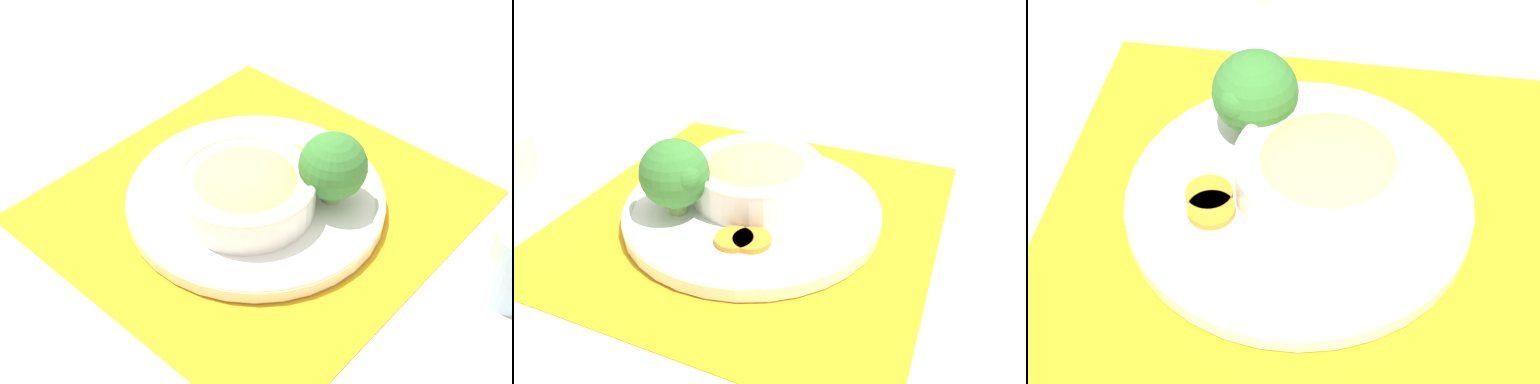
% 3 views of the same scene
% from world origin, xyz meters
% --- Properties ---
extents(ground_plane, '(4.00, 4.00, 0.00)m').
position_xyz_m(ground_plane, '(0.00, 0.00, 0.00)').
color(ground_plane, white).
extents(placemat, '(0.46, 0.48, 0.00)m').
position_xyz_m(placemat, '(0.00, 0.00, 0.00)').
color(placemat, orange).
rests_on(placemat, ground_plane).
extents(plate, '(0.31, 0.31, 0.02)m').
position_xyz_m(plate, '(0.00, 0.00, 0.02)').
color(plate, white).
rests_on(plate, placemat).
extents(bowl, '(0.16, 0.16, 0.06)m').
position_xyz_m(bowl, '(0.01, -0.02, 0.05)').
color(bowl, silver).
rests_on(bowl, plate).
extents(broccoli_floret, '(0.08, 0.08, 0.09)m').
position_xyz_m(broccoli_floret, '(0.07, 0.06, 0.07)').
color(broccoli_floret, '#84AD5B').
rests_on(broccoli_floret, plate).
extents(carrot_slice_near, '(0.04, 0.04, 0.01)m').
position_xyz_m(carrot_slice_near, '(-0.02, 0.08, 0.02)').
color(carrot_slice_near, orange).
rests_on(carrot_slice_near, plate).
extents(carrot_slice_middle, '(0.04, 0.04, 0.01)m').
position_xyz_m(carrot_slice_middle, '(-0.04, 0.07, 0.02)').
color(carrot_slice_middle, orange).
rests_on(carrot_slice_middle, plate).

